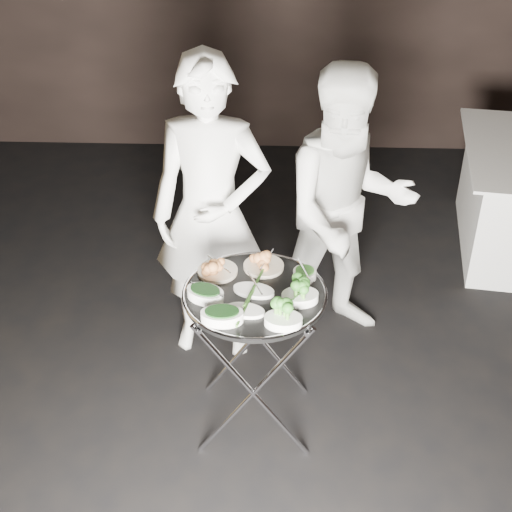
{
  "coord_description": "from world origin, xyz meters",
  "views": [
    {
      "loc": [
        -0.01,
        -2.62,
        2.83
      ],
      "look_at": [
        -0.12,
        0.21,
        0.95
      ],
      "focal_mm": 50.0,
      "sensor_mm": 36.0,
      "label": 1
    }
  ],
  "objects_px": {
    "serving_tray": "(255,294)",
    "waiter_right": "(346,210)",
    "tray_stand": "(255,354)",
    "waiter_left": "(211,215)"
  },
  "relations": [
    {
      "from": "serving_tray",
      "to": "waiter_left",
      "type": "bearing_deg",
      "value": 112.19
    },
    {
      "from": "tray_stand",
      "to": "waiter_right",
      "type": "height_order",
      "value": "waiter_right"
    },
    {
      "from": "serving_tray",
      "to": "waiter_right",
      "type": "xyz_separation_m",
      "value": [
        0.48,
        0.8,
        0.0
      ]
    },
    {
      "from": "serving_tray",
      "to": "waiter_right",
      "type": "distance_m",
      "value": 0.93
    },
    {
      "from": "serving_tray",
      "to": "waiter_left",
      "type": "xyz_separation_m",
      "value": [
        -0.26,
        0.64,
        0.05
      ]
    },
    {
      "from": "tray_stand",
      "to": "waiter_left",
      "type": "relative_size",
      "value": 0.47
    },
    {
      "from": "tray_stand",
      "to": "serving_tray",
      "type": "height_order",
      "value": "serving_tray"
    },
    {
      "from": "tray_stand",
      "to": "waiter_right",
      "type": "relative_size",
      "value": 0.5
    },
    {
      "from": "serving_tray",
      "to": "waiter_left",
      "type": "height_order",
      "value": "waiter_left"
    },
    {
      "from": "waiter_right",
      "to": "waiter_left",
      "type": "bearing_deg",
      "value": 179.3
    }
  ]
}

